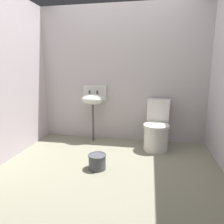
# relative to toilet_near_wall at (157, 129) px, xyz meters

# --- Properties ---
(ground_plane) EXTENTS (3.29, 2.89, 0.08)m
(ground_plane) POSITION_rel_toilet_near_wall_xyz_m (-0.62, -0.89, -0.36)
(ground_plane) COLOR gray
(wall_back) EXTENTS (3.29, 0.10, 2.34)m
(wall_back) POSITION_rel_toilet_near_wall_xyz_m (-0.62, 0.40, 0.85)
(wall_back) COLOR #BFB6B8
(wall_back) RESTS_ON ground
(toilet_near_wall) EXTENTS (0.45, 0.63, 0.78)m
(toilet_near_wall) POSITION_rel_toilet_near_wall_xyz_m (0.00, 0.00, 0.00)
(toilet_near_wall) COLOR silver
(toilet_near_wall) RESTS_ON ground
(sink) EXTENTS (0.42, 0.35, 0.99)m
(sink) POSITION_rel_toilet_near_wall_xyz_m (-1.10, 0.19, 0.43)
(sink) COLOR #47484F
(sink) RESTS_ON ground
(bucket) EXTENTS (0.24, 0.24, 0.20)m
(bucket) POSITION_rel_toilet_near_wall_xyz_m (-0.77, -0.87, -0.22)
(bucket) COLOR #47484F
(bucket) RESTS_ON ground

